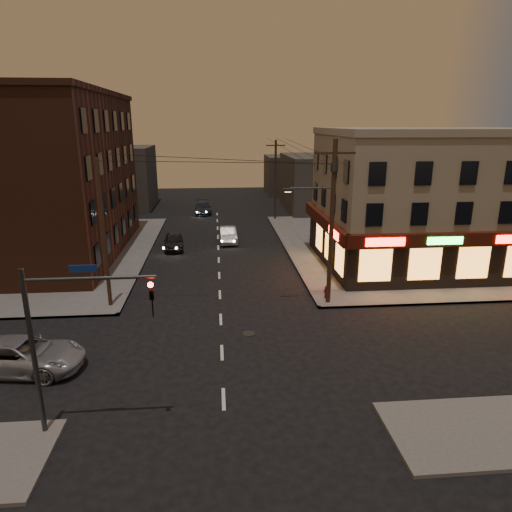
{
  "coord_description": "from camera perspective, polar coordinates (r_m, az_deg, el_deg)",
  "views": [
    {
      "loc": [
        -0.12,
        -20.54,
        11.04
      ],
      "look_at": [
        2.25,
        6.07,
        3.2
      ],
      "focal_mm": 32.0,
      "sensor_mm": 36.0,
      "label": 1
    }
  ],
  "objects": [
    {
      "name": "bg_building_nw",
      "position": [
        64.24,
        -16.85,
        9.38
      ],
      "size": [
        9.0,
        10.0,
        8.0
      ],
      "primitive_type": "cube",
      "color": "#3F3D3A",
      "rests_on": "ground"
    },
    {
      "name": "bg_building_ne_a",
      "position": [
        60.69,
        8.52,
        9.04
      ],
      "size": [
        10.0,
        12.0,
        7.0
      ],
      "primitive_type": "cube",
      "color": "#3F3D3A",
      "rests_on": "ground"
    },
    {
      "name": "ground",
      "position": [
        23.32,
        -4.28,
        -11.95
      ],
      "size": [
        120.0,
        120.0,
        0.0
      ],
      "primitive_type": "plane",
      "color": "black",
      "rests_on": "ground"
    },
    {
      "name": "sedan_far",
      "position": [
        58.04,
        -6.63,
        6.0
      ],
      "size": [
        2.28,
        5.06,
        1.44
      ],
      "primitive_type": "imported",
      "rotation": [
        0.0,
        0.0,
        0.05
      ],
      "color": "#1A2134",
      "rests_on": "ground"
    },
    {
      "name": "sedan_near",
      "position": [
        41.89,
        -10.26,
        1.83
      ],
      "size": [
        2.04,
        4.39,
        1.46
      ],
      "primitive_type": "imported",
      "rotation": [
        0.0,
        0.0,
        0.08
      ],
      "color": "black",
      "rests_on": "ground"
    },
    {
      "name": "sidewalk_ne",
      "position": [
        44.86,
        18.93,
        1.3
      ],
      "size": [
        24.0,
        28.0,
        0.15
      ],
      "primitive_type": "cube",
      "color": "#514F4C",
      "rests_on": "ground"
    },
    {
      "name": "bg_building_ne_b",
      "position": [
        73.99,
        4.45,
        10.07
      ],
      "size": [
        8.0,
        8.0,
        6.0
      ],
      "primitive_type": "cube",
      "color": "#3F3D3A",
      "rests_on": "ground"
    },
    {
      "name": "sidewalk_nw",
      "position": [
        44.76,
        -28.43,
        0.16
      ],
      "size": [
        24.0,
        28.0,
        0.15
      ],
      "primitive_type": "cube",
      "color": "#514F4C",
      "rests_on": "ground"
    },
    {
      "name": "suv_cross",
      "position": [
        23.95,
        -27.25,
        -10.97
      ],
      "size": [
        5.92,
        3.31,
        1.56
      ],
      "primitive_type": "imported",
      "rotation": [
        0.0,
        0.0,
        1.44
      ],
      "color": "#92939A",
      "rests_on": "ground"
    },
    {
      "name": "brick_apartment",
      "position": [
        42.31,
        -25.24,
        8.86
      ],
      "size": [
        12.0,
        20.0,
        13.0
      ],
      "primitive_type": "cube",
      "color": "#4B2618",
      "rests_on": "sidewalk_nw"
    },
    {
      "name": "traffic_signal",
      "position": [
        17.33,
        -23.2,
        -8.47
      ],
      "size": [
        4.49,
        0.32,
        6.47
      ],
      "color": "#333538",
      "rests_on": "ground"
    },
    {
      "name": "sedan_mid",
      "position": [
        43.73,
        -3.51,
        2.68
      ],
      "size": [
        1.7,
        4.47,
        1.45
      ],
      "primitive_type": "imported",
      "rotation": [
        0.0,
        0.0,
        0.04
      ],
      "color": "#62615B",
      "rests_on": "ground"
    },
    {
      "name": "pizza_building",
      "position": [
        38.0,
        20.11,
        6.75
      ],
      "size": [
        15.85,
        12.85,
        10.5
      ],
      "color": "gray",
      "rests_on": "sidewalk_ne"
    },
    {
      "name": "fire_hydrant",
      "position": [
        29.83,
        8.79,
        -4.36
      ],
      "size": [
        0.35,
        0.35,
        0.8
      ],
      "rotation": [
        0.0,
        0.0,
        -0.05
      ],
      "color": "maroon",
      "rests_on": "sidewalk_ne"
    },
    {
      "name": "utility_pole_west",
      "position": [
        28.58,
        -18.48,
        2.58
      ],
      "size": [
        0.24,
        0.24,
        9.0
      ],
      "primitive_type": "cylinder",
      "color": "#382619",
      "rests_on": "sidewalk_nw"
    },
    {
      "name": "utility_pole_far",
      "position": [
        53.38,
        2.44,
        9.46
      ],
      "size": [
        0.26,
        0.26,
        9.0
      ],
      "primitive_type": "cylinder",
      "color": "#382619",
      "rests_on": "sidewalk_ne"
    },
    {
      "name": "utility_pole_main",
      "position": [
        27.71,
        9.26,
        5.16
      ],
      "size": [
        4.2,
        0.44,
        10.0
      ],
      "color": "#382619",
      "rests_on": "sidewalk_ne"
    }
  ]
}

